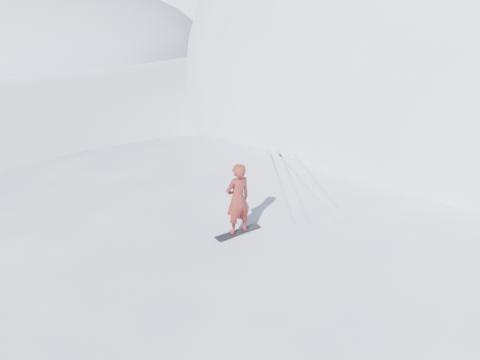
% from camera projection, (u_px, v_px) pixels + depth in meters
% --- Properties ---
extents(near_ridge, '(36.00, 28.00, 4.80)m').
position_uv_depth(near_ridge, '(351.00, 289.00, 13.08)').
color(near_ridge, white).
rests_on(near_ridge, ground).
extents(peak_shoulder, '(28.00, 24.00, 18.00)m').
position_uv_depth(peak_shoulder, '(442.00, 128.00, 28.11)').
color(peak_shoulder, white).
rests_on(peak_shoulder, ground).
extents(far_ridge_c, '(140.00, 90.00, 36.00)m').
position_uv_depth(far_ridge_c, '(120.00, 23.00, 112.58)').
color(far_ridge_c, white).
rests_on(far_ridge_c, ground).
extents(wind_bumps, '(16.00, 14.40, 1.00)m').
position_uv_depth(wind_bumps, '(302.00, 306.00, 12.36)').
color(wind_bumps, white).
rests_on(wind_bumps, ground).
extents(snowboard, '(1.24, 1.00, 0.02)m').
position_uv_depth(snowboard, '(238.00, 232.00, 11.50)').
color(snowboard, black).
rests_on(snowboard, near_ridge).
extents(snowboarder, '(0.86, 0.80, 1.96)m').
position_uv_depth(snowboarder, '(238.00, 199.00, 11.10)').
color(snowboarder, maroon).
rests_on(snowboarder, snowboard).
extents(board_tracks, '(2.38, 5.97, 0.04)m').
position_uv_depth(board_tracks, '(297.00, 181.00, 14.54)').
color(board_tracks, silver).
rests_on(board_tracks, ground).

